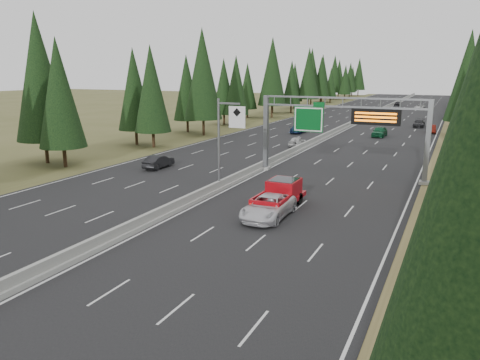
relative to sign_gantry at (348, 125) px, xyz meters
The scene contains 18 objects.
road 46.29m from the sign_gantry, 101.18° to the left, with size 32.00×260.00×0.08m, color black.
shoulder_right 46.28m from the sign_gantry, 78.86° to the left, with size 3.60×260.00×0.06m, color olive.
shoulder_left 52.70m from the sign_gantry, 120.63° to the left, with size 3.60×260.00×0.06m, color #4C4E24.
median_barrier 46.25m from the sign_gantry, 101.18° to the left, with size 0.70×260.00×0.85m.
sign_gantry is the anchor object (origin of this frame).
hov_sign_pole 12.96m from the sign_gantry, 130.04° to the right, with size 2.80×0.50×8.00m.
tree_row_left 38.10m from the sign_gantry, 144.31° to the left, with size 11.64×245.26×18.91m.
silver_minivan 16.18m from the sign_gantry, 97.71° to the right, with size 2.67×5.78×1.61m, color silver.
red_pickup 13.28m from the sign_gantry, 99.82° to the right, with size 2.29×6.43×2.09m.
car_ahead_green 31.78m from the sign_gantry, 92.89° to the left, with size 1.93×4.80×1.64m, color #124E2C.
car_ahead_dkred 40.63m from the sign_gantry, 82.05° to the left, with size 1.43×4.10×1.35m, color #63150E.
car_ahead_dkgrey 48.39m from the sign_gantry, 86.40° to the left, with size 1.93×4.75×1.38m, color black.
car_ahead_white 91.80m from the sign_gantry, 90.20° to the left, with size 2.18×4.72×1.31m, color silver.
car_ahead_far 103.51m from the sign_gantry, 94.11° to the left, with size 1.53×3.80×1.29m, color black.
car_onc_near 20.25m from the sign_gantry, 168.20° to the right, with size 1.48×4.26×1.40m, color black.
car_onc_blue 33.82m from the sign_gantry, 115.99° to the left, with size 1.90×4.68×1.36m, color navy.
car_onc_white 20.08m from the sign_gantry, 122.16° to the left, with size 1.60×3.98×1.36m, color beige.
car_onc_far 67.53m from the sign_gantry, 108.45° to the left, with size 2.74×5.95×1.65m, color black.
Camera 1 is at (18.51, -10.39, 10.35)m, focal length 35.00 mm.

